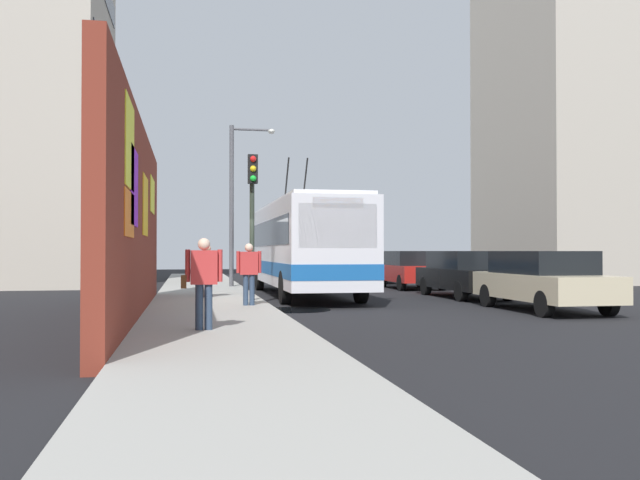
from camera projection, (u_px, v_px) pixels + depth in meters
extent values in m
plane|color=black|center=(264.00, 305.00, 20.00)|extent=(80.00, 80.00, 0.00)
cube|color=#9E9B93|center=(208.00, 303.00, 19.70)|extent=(48.00, 3.20, 0.15)
cube|color=maroon|center=(136.00, 222.00, 15.61)|extent=(14.27, 0.30, 4.50)
cube|color=yellow|center=(145.00, 206.00, 16.46)|extent=(1.80, 0.02, 1.44)
cube|color=yellow|center=(130.00, 144.00, 12.04)|extent=(1.75, 0.02, 1.56)
cube|color=#8C19D8|center=(134.00, 187.00, 13.06)|extent=(1.72, 0.02, 1.48)
cube|color=yellow|center=(152.00, 195.00, 19.68)|extent=(2.15, 0.02, 1.00)
cube|color=orange|center=(129.00, 214.00, 12.00)|extent=(1.87, 0.02, 0.81)
cube|color=#B2A899|center=(36.00, 57.00, 31.92)|extent=(9.56, 6.19, 21.29)
cube|color=black|center=(104.00, 192.00, 32.41)|extent=(8.12, 0.04, 1.10)
cube|color=black|center=(105.00, 124.00, 32.46)|extent=(8.12, 0.04, 1.10)
cube|color=black|center=(105.00, 57.00, 32.51)|extent=(8.12, 0.04, 1.10)
cube|color=#B2A899|center=(565.00, 97.00, 35.47)|extent=(9.37, 6.39, 19.11)
cube|color=black|center=(621.00, 197.00, 36.00)|extent=(7.96, 0.04, 1.10)
cube|color=black|center=(621.00, 137.00, 36.05)|extent=(7.96, 0.04, 1.10)
cube|color=black|center=(620.00, 76.00, 36.10)|extent=(7.96, 0.04, 1.10)
cube|color=black|center=(620.00, 16.00, 36.15)|extent=(7.96, 0.04, 1.10)
cube|color=silver|center=(303.00, 245.00, 24.12)|extent=(11.58, 2.55, 2.69)
cube|color=silver|center=(303.00, 205.00, 24.14)|extent=(11.12, 2.35, 0.12)
cube|color=#1959A5|center=(303.00, 267.00, 24.11)|extent=(11.60, 2.57, 0.44)
cube|color=black|center=(338.00, 226.00, 18.47)|extent=(0.04, 2.17, 1.21)
cube|color=black|center=(303.00, 234.00, 24.13)|extent=(10.65, 2.58, 0.86)
cube|color=orange|center=(338.00, 203.00, 18.49)|extent=(0.06, 1.40, 0.28)
cylinder|color=black|center=(304.00, 186.00, 25.93)|extent=(1.43, 0.06, 2.00)
cylinder|color=black|center=(286.00, 186.00, 25.80)|extent=(1.43, 0.06, 2.00)
cylinder|color=black|center=(361.00, 287.00, 20.68)|extent=(1.00, 0.28, 1.00)
cylinder|color=black|center=(285.00, 287.00, 20.25)|extent=(1.00, 0.28, 1.00)
cylinder|color=black|center=(316.00, 277.00, 27.96)|extent=(1.00, 0.28, 1.00)
cylinder|color=black|center=(259.00, 278.00, 27.52)|extent=(1.00, 0.28, 1.00)
cube|color=#C6B793|center=(543.00, 286.00, 17.97)|extent=(4.73, 1.90, 0.66)
cube|color=black|center=(541.00, 262.00, 18.07)|extent=(2.84, 1.71, 0.60)
cylinder|color=black|center=(608.00, 303.00, 16.59)|extent=(0.64, 0.22, 0.64)
cylinder|color=black|center=(544.00, 304.00, 16.27)|extent=(0.64, 0.22, 0.64)
cylinder|color=black|center=(543.00, 295.00, 19.65)|extent=(0.64, 0.22, 0.64)
cylinder|color=black|center=(488.00, 296.00, 19.33)|extent=(0.64, 0.22, 0.64)
cube|color=black|center=(464.00, 278.00, 23.12)|extent=(4.88, 1.77, 0.66)
cube|color=black|center=(463.00, 260.00, 23.23)|extent=(2.93, 1.60, 0.60)
cylinder|color=black|center=(508.00, 291.00, 21.68)|extent=(0.64, 0.22, 0.64)
cylinder|color=black|center=(461.00, 291.00, 21.39)|extent=(0.64, 0.22, 0.64)
cylinder|color=black|center=(467.00, 286.00, 24.85)|extent=(0.64, 0.22, 0.64)
cylinder|color=black|center=(426.00, 286.00, 24.55)|extent=(0.64, 0.22, 0.64)
cube|color=#B21E19|center=(411.00, 273.00, 28.61)|extent=(4.06, 1.91, 0.66)
cube|color=black|center=(411.00, 258.00, 28.70)|extent=(2.44, 1.72, 0.60)
cylinder|color=black|center=(442.00, 282.00, 27.45)|extent=(0.64, 0.22, 0.64)
cylinder|color=black|center=(401.00, 283.00, 27.13)|extent=(0.64, 0.22, 0.64)
cylinder|color=black|center=(420.00, 280.00, 30.09)|extent=(0.64, 0.22, 0.64)
cylinder|color=black|center=(383.00, 280.00, 29.76)|extent=(0.64, 0.22, 0.64)
cube|color=#38383D|center=(374.00, 270.00, 34.26)|extent=(4.74, 1.88, 0.66)
cube|color=black|center=(374.00, 257.00, 34.37)|extent=(2.84, 1.69, 0.60)
cylinder|color=black|center=(400.00, 277.00, 32.88)|extent=(0.64, 0.22, 0.64)
cylinder|color=black|center=(366.00, 277.00, 32.56)|extent=(0.64, 0.22, 0.64)
cylinder|color=black|center=(382.00, 275.00, 35.95)|extent=(0.64, 0.22, 0.64)
cylinder|color=black|center=(351.00, 275.00, 35.64)|extent=(0.64, 0.22, 0.64)
cylinder|color=#2D3F59|center=(209.00, 307.00, 12.43)|extent=(0.14, 0.14, 0.83)
cylinder|color=#2D3F59|center=(199.00, 307.00, 12.40)|extent=(0.14, 0.14, 0.83)
cube|color=#BF3333|center=(204.00, 267.00, 12.43)|extent=(0.22, 0.48, 0.62)
cylinder|color=#BF3333|center=(220.00, 266.00, 12.49)|extent=(0.09, 0.09, 0.59)
cylinder|color=#BF3333|center=(188.00, 266.00, 12.38)|extent=(0.09, 0.09, 0.59)
sphere|color=beige|center=(204.00, 244.00, 12.44)|extent=(0.22, 0.22, 0.22)
cube|color=#593319|center=(184.00, 282.00, 12.36)|extent=(0.14, 0.10, 0.24)
cylinder|color=#595960|center=(210.00, 284.00, 21.17)|extent=(0.14, 0.14, 0.81)
cylinder|color=#595960|center=(205.00, 284.00, 21.14)|extent=(0.14, 0.14, 0.81)
cube|color=#BF3333|center=(207.00, 261.00, 21.16)|extent=(0.22, 0.47, 0.61)
cylinder|color=#BF3333|center=(217.00, 260.00, 21.22)|extent=(0.09, 0.09, 0.58)
cylinder|color=#BF3333|center=(198.00, 260.00, 21.11)|extent=(0.09, 0.09, 0.58)
sphere|color=tan|center=(207.00, 248.00, 21.17)|extent=(0.22, 0.22, 0.22)
cylinder|color=#2D3F59|center=(252.00, 290.00, 18.03)|extent=(0.14, 0.14, 0.81)
cylinder|color=#2D3F59|center=(246.00, 290.00, 18.00)|extent=(0.14, 0.14, 0.81)
cube|color=#BF3333|center=(249.00, 263.00, 18.03)|extent=(0.22, 0.47, 0.61)
cylinder|color=#BF3333|center=(260.00, 262.00, 18.08)|extent=(0.09, 0.09, 0.58)
cylinder|color=#BF3333|center=(238.00, 262.00, 17.98)|extent=(0.09, 0.09, 0.58)
sphere|color=beige|center=(249.00, 248.00, 18.04)|extent=(0.22, 0.22, 0.22)
cylinder|color=#2D382D|center=(252.00, 227.00, 19.93)|extent=(0.14, 0.14, 4.24)
cube|color=black|center=(253.00, 169.00, 19.74)|extent=(0.20, 0.28, 0.84)
sphere|color=red|center=(253.00, 159.00, 19.63)|extent=(0.18, 0.18, 0.18)
sphere|color=yellow|center=(253.00, 169.00, 19.63)|extent=(0.18, 0.18, 0.18)
sphere|color=green|center=(253.00, 178.00, 19.62)|extent=(0.18, 0.18, 0.18)
cylinder|color=#4C4C51|center=(232.00, 206.00, 27.77)|extent=(0.18, 0.18, 6.55)
cylinder|color=#4C4C51|center=(252.00, 130.00, 27.97)|extent=(0.10, 1.63, 0.10)
ellipsoid|color=silver|center=(271.00, 131.00, 28.13)|extent=(0.44, 0.28, 0.20)
cylinder|color=black|center=(293.00, 310.00, 18.30)|extent=(2.00, 2.00, 0.00)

